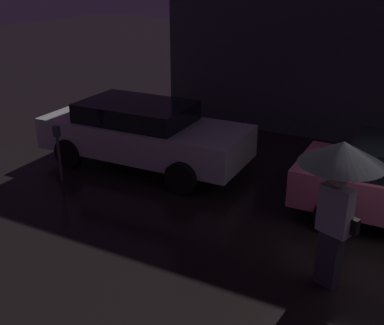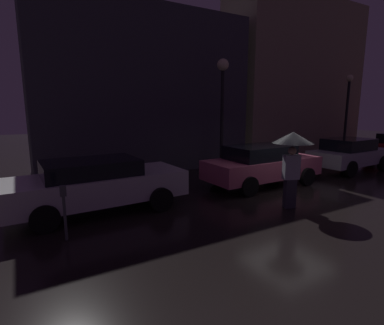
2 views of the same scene
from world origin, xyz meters
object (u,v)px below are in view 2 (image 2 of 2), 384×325
at_px(street_lamp_near, 222,89).
at_px(parked_car_white, 98,183).
at_px(pedestrian_with_umbrella, 292,148).
at_px(parking_meter, 64,207).
at_px(street_lamp_far, 347,104).
at_px(parked_car_pink, 262,164).
at_px(parked_car_silver, 349,154).

bearing_deg(street_lamp_near, parked_car_white, -157.70).
xyz_separation_m(pedestrian_with_umbrella, street_lamp_near, (1.11, 4.81, 1.82)).
distance_m(pedestrian_with_umbrella, parking_meter, 5.87).
distance_m(pedestrian_with_umbrella, street_lamp_far, 10.71).
relative_size(street_lamp_near, street_lamp_far, 1.04).
bearing_deg(street_lamp_far, parking_meter, -166.12).
xyz_separation_m(parked_car_pink, street_lamp_near, (0.05, 2.57, 2.75)).
height_order(parked_car_pink, parked_car_silver, parked_car_pink).
bearing_deg(parked_car_silver, parked_car_pink, 178.15).
bearing_deg(parking_meter, parked_car_pink, 11.22).
distance_m(parked_car_pink, parking_meter, 6.91).
relative_size(parked_car_white, parked_car_silver, 1.16).
bearing_deg(parked_car_pink, street_lamp_far, 15.10).
height_order(parked_car_pink, street_lamp_near, street_lamp_near).
relative_size(parked_car_silver, parking_meter, 3.37).
xyz_separation_m(parked_car_white, pedestrian_with_umbrella, (4.69, -2.43, 0.94)).
distance_m(parked_car_white, parked_car_silver, 10.91).
distance_m(parked_car_silver, street_lamp_near, 6.36).
bearing_deg(pedestrian_with_umbrella, parking_meter, -167.79).
distance_m(parked_car_silver, parking_meter, 12.01).
bearing_deg(pedestrian_with_umbrella, parked_car_white, 173.69).
xyz_separation_m(parked_car_white, parking_meter, (-1.04, -1.53, -0.02)).
bearing_deg(street_lamp_far, street_lamp_near, 179.08).
distance_m(parked_car_pink, street_lamp_far, 9.10).
relative_size(parked_car_pink, street_lamp_near, 0.93).
relative_size(pedestrian_with_umbrella, parking_meter, 1.79).
bearing_deg(parked_car_pink, pedestrian_with_umbrella, -116.08).
xyz_separation_m(parked_car_silver, pedestrian_with_umbrella, (-6.22, -2.22, 0.94)).
distance_m(parked_car_silver, street_lamp_far, 4.69).
bearing_deg(street_lamp_near, parking_meter, -150.20).
distance_m(parked_car_pink, pedestrian_with_umbrella, 2.65).
bearing_deg(street_lamp_near, parked_car_pink, -91.12).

